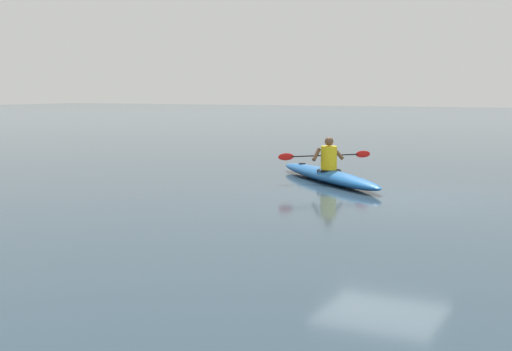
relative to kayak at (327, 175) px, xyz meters
The scene contains 3 objects.
ground_plane 2.57m from the kayak, 138.49° to the left, with size 160.00×160.00×0.00m, color #283D4C.
kayak is the anchor object (origin of this frame).
kayaker 0.48m from the kayak, 136.89° to the left, with size 1.70×1.82×0.78m.
Camera 1 is at (-4.04, 13.69, 2.18)m, focal length 48.29 mm.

